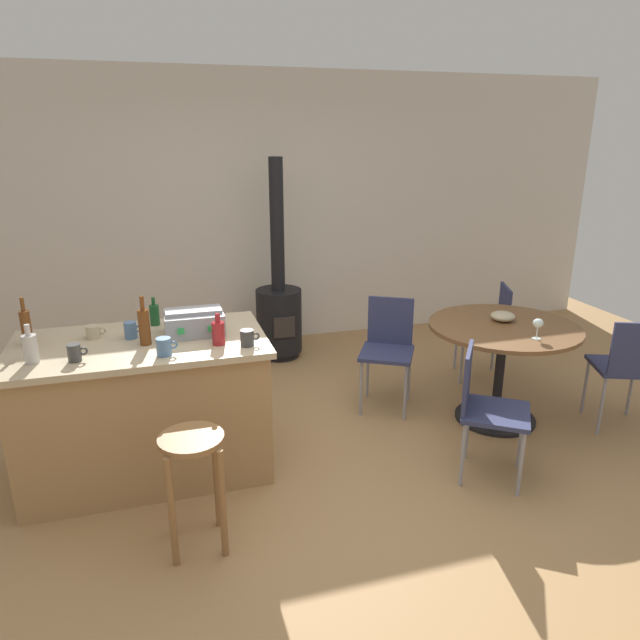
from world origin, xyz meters
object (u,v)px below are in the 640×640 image
object	(u,v)px
wooden_stool	(193,467)
bottle_4	(154,314)
bottle_3	(26,327)
cup_3	(75,353)
kitchen_island	(146,407)
folding_chair_left	(489,325)
dining_table	(502,347)
cup_1	(164,347)
cup_2	(93,332)
folding_chair_right	(388,344)
serving_bowl	(503,316)
folding_chair_near	(485,404)
cup_0	(247,338)
toolbox	(194,322)
bottle_0	(218,333)
folding_chair_far	(627,364)
wood_stove	(279,310)
cup_4	(131,330)
bottle_2	(144,326)
bottle_1	(30,348)
wine_glass	(538,324)

from	to	relation	value
wooden_stool	bottle_4	distance (m)	1.23
bottle_3	cup_3	distance (m)	0.47
kitchen_island	folding_chair_left	distance (m)	2.99
dining_table	cup_1	xyz separation A→B (m)	(-2.41, -0.25, 0.36)
wooden_stool	cup_2	world-z (taller)	cup_2
folding_chair_right	serving_bowl	world-z (taller)	folding_chair_right
folding_chair_near	bottle_4	bearing A→B (deg)	153.38
wooden_stool	bottle_4	world-z (taller)	bottle_4
wooden_stool	cup_0	bearing A→B (deg)	54.85
toolbox	bottle_0	distance (m)	0.27
cup_0	serving_bowl	bearing A→B (deg)	9.31
folding_chair_near	folding_chair_far	xyz separation A→B (m)	(1.31, 0.24, 0.02)
cup_0	folding_chair_far	bearing A→B (deg)	-3.36
folding_chair_far	wood_stove	xyz separation A→B (m)	(-2.08, 2.16, -0.04)
cup_0	cup_4	size ratio (longest dim) A/B	1.04
wooden_stool	folding_chair_right	distance (m)	2.06
dining_table	cup_1	distance (m)	2.45
cup_2	wood_stove	bearing A→B (deg)	46.48
bottle_2	wood_stove	bearing A→B (deg)	56.10
folding_chair_right	bottle_1	bearing A→B (deg)	-165.13
wooden_stool	cup_3	bearing A→B (deg)	133.80
folding_chair_near	cup_2	bearing A→B (deg)	160.74
bottle_4	cup_2	size ratio (longest dim) A/B	1.58
bottle_0	bottle_3	distance (m)	1.14
wood_stove	cup_3	distance (m)	2.58
wine_glass	serving_bowl	xyz separation A→B (m)	(0.01, 0.41, -0.07)
bottle_4	cup_3	xyz separation A→B (m)	(-0.44, -0.53, -0.02)
bottle_3	folding_chair_near	bearing A→B (deg)	-16.42
bottle_2	cup_3	distance (m)	0.42
toolbox	wine_glass	bearing A→B (deg)	-10.11
folding_chair_left	bottle_4	distance (m)	2.88
cup_0	cup_3	bearing A→B (deg)	178.21
cup_3	cup_4	xyz separation A→B (m)	(0.29, 0.31, 0.00)
folding_chair_right	cup_1	bearing A→B (deg)	-156.66
wooden_stool	cup_4	xyz separation A→B (m)	(-0.27, 0.90, 0.47)
cup_4	cup_2	bearing A→B (deg)	163.57
bottle_2	serving_bowl	bearing A→B (deg)	2.82
bottle_1	wine_glass	distance (m)	3.16
wooden_stool	toolbox	distance (m)	1.01
cup_1	cup_2	distance (m)	0.59
bottle_1	wine_glass	bearing A→B (deg)	-3.00
bottle_0	wine_glass	bearing A→B (deg)	-4.37
serving_bowl	cup_1	bearing A→B (deg)	-172.02
dining_table	cup_4	xyz separation A→B (m)	(-2.59, 0.10, 0.36)
kitchen_island	cup_0	size ratio (longest dim) A/B	13.03
wooden_stool	bottle_4	size ratio (longest dim) A/B	3.45
bottle_2	cup_2	size ratio (longest dim) A/B	2.52
folding_chair_left	folding_chair_right	distance (m)	1.10
folding_chair_left	folding_chair_right	world-z (taller)	folding_chair_right
toolbox	bottle_0	size ratio (longest dim) A/B	1.87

